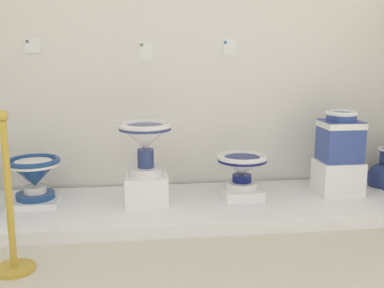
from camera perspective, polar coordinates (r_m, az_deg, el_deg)
name	(u,v)px	position (r m, az deg, el deg)	size (l,w,h in m)	color
wall_back	(187,35)	(4.09, -0.59, 13.21)	(4.04, 0.06, 2.81)	white
display_platform	(196,207)	(3.74, 0.49, -7.72)	(3.27, 1.02, 0.10)	white
plinth_block_pale_glazed	(36,201)	(3.85, -18.59, -6.63)	(0.37, 0.36, 0.04)	white
antique_toilet_pale_glazed	(34,173)	(3.79, -18.80, -3.38)	(0.41, 0.41, 0.32)	navy
plinth_block_tall_cobalt	(146,189)	(3.65, -5.63, -5.56)	(0.33, 0.29, 0.23)	white
antique_toilet_tall_cobalt	(145,139)	(3.55, -5.75, 0.66)	(0.41, 0.41, 0.41)	white
plinth_block_leftmost	(241,192)	(3.84, 6.09, -5.89)	(0.31, 0.35, 0.08)	white
antique_toilet_leftmost	(242,165)	(3.78, 6.16, -2.64)	(0.41, 0.41, 0.28)	white
plinth_block_squat_floral	(338,177)	(4.09, 17.43, -3.86)	(0.35, 0.32, 0.28)	white
antique_toilet_squat_floral	(340,135)	(4.01, 17.72, 1.04)	(0.32, 0.30, 0.42)	#324792
info_placard_first	(33,46)	(4.10, -18.97, 11.33)	(0.13, 0.01, 0.12)	white
info_placard_second	(146,50)	(4.03, -5.67, 11.37)	(0.11, 0.01, 0.15)	white
info_placard_third	(229,47)	(4.11, 4.57, 11.77)	(0.11, 0.01, 0.14)	white
stanchion_post_near_left	(11,223)	(2.90, -21.31, -9.02)	(0.24, 0.24, 0.95)	gold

